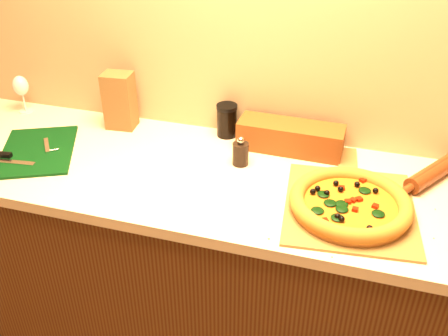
# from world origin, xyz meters

# --- Properties ---
(cabinet) EXTENTS (2.80, 0.65, 0.86)m
(cabinet) POSITION_xyz_m (0.00, 1.43, 0.43)
(cabinet) COLOR #441F0E
(cabinet) RESTS_ON ground
(countertop) EXTENTS (2.84, 0.68, 0.04)m
(countertop) POSITION_xyz_m (0.00, 1.43, 0.88)
(countertop) COLOR beige
(countertop) RESTS_ON cabinet
(pizza_peel) EXTENTS (0.44, 0.62, 0.01)m
(pizza_peel) POSITION_xyz_m (0.36, 1.37, 0.90)
(pizza_peel) COLOR brown
(pizza_peel) RESTS_ON countertop
(pizza) EXTENTS (0.38, 0.38, 0.05)m
(pizza) POSITION_xyz_m (0.36, 1.33, 0.93)
(pizza) COLOR #C97532
(pizza) RESTS_ON pizza_peel
(cutting_board) EXTENTS (0.39, 0.44, 0.03)m
(cutting_board) POSITION_xyz_m (-0.80, 1.37, 0.91)
(cutting_board) COLOR black
(cutting_board) RESTS_ON countertop
(bottle_cap) EXTENTS (0.03, 0.03, 0.01)m
(bottle_cap) POSITION_xyz_m (-0.78, 1.36, 0.90)
(bottle_cap) COLOR black
(bottle_cap) RESTS_ON countertop
(pepper_grinder) EXTENTS (0.06, 0.06, 0.11)m
(pepper_grinder) POSITION_xyz_m (-0.04, 1.51, 0.95)
(pepper_grinder) COLOR black
(pepper_grinder) RESTS_ON countertop
(rolling_pin) EXTENTS (0.26, 0.37, 0.06)m
(rolling_pin) POSITION_xyz_m (0.62, 1.61, 0.93)
(rolling_pin) COLOR #55240E
(rolling_pin) RESTS_ON countertop
(bread_bag) EXTENTS (0.39, 0.14, 0.11)m
(bread_bag) POSITION_xyz_m (0.11, 1.66, 0.95)
(bread_bag) COLOR brown
(bread_bag) RESTS_ON countertop
(wine_glass) EXTENTS (0.07, 0.07, 0.16)m
(wine_glass) POSITION_xyz_m (-1.05, 1.67, 1.02)
(wine_glass) COLOR silver
(wine_glass) RESTS_ON countertop
(paper_bag) EXTENTS (0.12, 0.10, 0.23)m
(paper_bag) POSITION_xyz_m (-0.58, 1.66, 1.01)
(paper_bag) COLOR brown
(paper_bag) RESTS_ON countertop
(dark_jar) EXTENTS (0.08, 0.08, 0.13)m
(dark_jar) POSITION_xyz_m (-0.15, 1.71, 0.97)
(dark_jar) COLOR black
(dark_jar) RESTS_ON countertop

